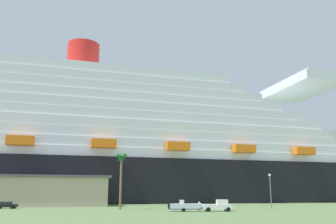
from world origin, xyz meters
The scene contains 9 objects.
ground_plane centered at (0.00, 30.00, 0.00)m, with size 600.00×600.00×0.00m, color #567042.
cruise_ship centered at (0.28, 56.38, 18.91)m, with size 255.86×48.80×66.64m.
terminal_building centered at (-40.93, 31.42, 4.04)m, with size 44.76×29.38×8.03m.
pickup_truck centered at (-0.13, -12.30, 1.04)m, with size 5.85×2.97×2.20m.
small_boat_on_trailer centered at (-5.80, -11.39, 0.96)m, with size 7.91×2.83×2.15m.
palm_tree centered at (-17.67, 0.65, 9.73)m, with size 2.90×2.63×12.05m.
street_lamp centered at (15.01, -4.54, 5.00)m, with size 0.56×0.56×7.62m.
parked_car_blue_suv centered at (-45.57, 20.67, 0.83)m, with size 4.48×2.48×1.58m.
parked_car_black_coupe centered at (-42.39, 9.48, 0.83)m, with size 4.82×2.49×1.58m.
Camera 1 is at (-24.64, -80.39, 3.30)m, focal length 38.97 mm.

